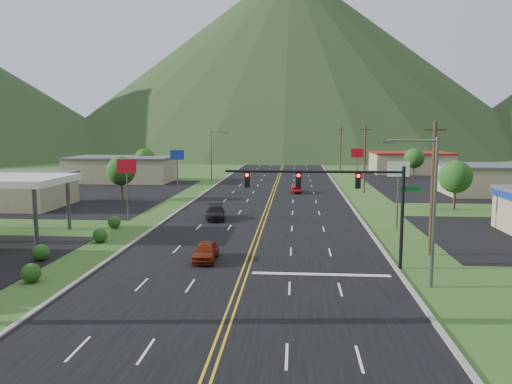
# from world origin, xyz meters

# --- Properties ---
(ground) EXTENTS (500.00, 500.00, 0.00)m
(ground) POSITION_xyz_m (0.00, 0.00, 0.00)
(ground) COLOR #264719
(ground) RESTS_ON ground
(road) EXTENTS (20.00, 460.00, 0.04)m
(road) POSITION_xyz_m (0.00, 0.00, 0.00)
(road) COLOR black
(road) RESTS_ON ground
(curb_east) EXTENTS (0.30, 460.00, 0.14)m
(curb_east) POSITION_xyz_m (10.15, 0.00, 0.00)
(curb_east) COLOR gray
(curb_east) RESTS_ON ground
(traffic_signal) EXTENTS (13.10, 0.43, 7.00)m
(traffic_signal) POSITION_xyz_m (6.48, 14.00, 5.33)
(traffic_signal) COLOR black
(traffic_signal) RESTS_ON ground
(streetlight_east) EXTENTS (3.28, 0.25, 9.00)m
(streetlight_east) POSITION_xyz_m (11.18, 10.00, 5.18)
(streetlight_east) COLOR #59595E
(streetlight_east) RESTS_ON ground
(streetlight_west) EXTENTS (3.28, 0.25, 9.00)m
(streetlight_west) POSITION_xyz_m (-11.68, 70.00, 5.18)
(streetlight_west) COLOR #59595E
(streetlight_west) RESTS_ON ground
(gas_canopy) EXTENTS (10.00, 8.00, 5.30)m
(gas_canopy) POSITION_xyz_m (-22.00, 22.00, 4.87)
(gas_canopy) COLOR white
(gas_canopy) RESTS_ON ground
(building_west_mid) EXTENTS (14.40, 10.40, 4.10)m
(building_west_mid) POSITION_xyz_m (-32.00, 38.00, 2.27)
(building_west_mid) COLOR tan
(building_west_mid) RESTS_ON ground
(building_west_far) EXTENTS (18.40, 11.40, 4.50)m
(building_west_far) POSITION_xyz_m (-28.00, 68.00, 2.26)
(building_west_far) COLOR tan
(building_west_far) RESTS_ON ground
(building_east_mid) EXTENTS (14.40, 11.40, 4.30)m
(building_east_mid) POSITION_xyz_m (32.00, 55.00, 2.16)
(building_east_mid) COLOR tan
(building_east_mid) RESTS_ON ground
(building_east_far) EXTENTS (16.40, 12.40, 4.50)m
(building_east_far) POSITION_xyz_m (28.00, 90.00, 2.26)
(building_east_far) COLOR tan
(building_east_far) RESTS_ON ground
(pole_sign_west_a) EXTENTS (2.00, 0.18, 6.40)m
(pole_sign_west_a) POSITION_xyz_m (-14.00, 30.00, 5.05)
(pole_sign_west_a) COLOR #59595E
(pole_sign_west_a) RESTS_ON ground
(pole_sign_west_b) EXTENTS (2.00, 0.18, 6.40)m
(pole_sign_west_b) POSITION_xyz_m (-14.00, 52.00, 5.05)
(pole_sign_west_b) COLOR #59595E
(pole_sign_west_b) RESTS_ON ground
(pole_sign_east_a) EXTENTS (2.00, 0.18, 6.40)m
(pole_sign_east_a) POSITION_xyz_m (13.00, 28.00, 5.05)
(pole_sign_east_a) COLOR #59595E
(pole_sign_east_a) RESTS_ON ground
(pole_sign_east_b) EXTENTS (2.00, 0.18, 6.40)m
(pole_sign_east_b) POSITION_xyz_m (13.00, 60.00, 5.05)
(pole_sign_east_b) COLOR #59595E
(pole_sign_east_b) RESTS_ON ground
(tree_west_a) EXTENTS (3.84, 3.84, 5.82)m
(tree_west_a) POSITION_xyz_m (-20.00, 45.00, 3.89)
(tree_west_a) COLOR #382314
(tree_west_a) RESTS_ON ground
(tree_west_b) EXTENTS (3.84, 3.84, 5.82)m
(tree_west_b) POSITION_xyz_m (-25.00, 72.00, 3.89)
(tree_west_b) COLOR #382314
(tree_west_b) RESTS_ON ground
(tree_east_a) EXTENTS (3.84, 3.84, 5.82)m
(tree_east_a) POSITION_xyz_m (22.00, 40.00, 3.89)
(tree_east_a) COLOR #382314
(tree_east_a) RESTS_ON ground
(tree_east_b) EXTENTS (3.84, 3.84, 5.82)m
(tree_east_b) POSITION_xyz_m (26.00, 78.00, 3.89)
(tree_east_b) COLOR #382314
(tree_east_b) RESTS_ON ground
(utility_pole_a) EXTENTS (1.60, 0.28, 10.00)m
(utility_pole_a) POSITION_xyz_m (13.50, 18.00, 5.13)
(utility_pole_a) COLOR #382314
(utility_pole_a) RESTS_ON ground
(utility_pole_b) EXTENTS (1.60, 0.28, 10.00)m
(utility_pole_b) POSITION_xyz_m (13.50, 55.00, 5.13)
(utility_pole_b) COLOR #382314
(utility_pole_b) RESTS_ON ground
(utility_pole_c) EXTENTS (1.60, 0.28, 10.00)m
(utility_pole_c) POSITION_xyz_m (13.50, 95.00, 5.13)
(utility_pole_c) COLOR #382314
(utility_pole_c) RESTS_ON ground
(utility_pole_d) EXTENTS (1.60, 0.28, 10.00)m
(utility_pole_d) POSITION_xyz_m (13.50, 135.00, 5.13)
(utility_pole_d) COLOR #382314
(utility_pole_d) RESTS_ON ground
(mountain_n) EXTENTS (220.00, 220.00, 85.00)m
(mountain_n) POSITION_xyz_m (0.00, 220.00, 42.50)
(mountain_n) COLOR #1D3116
(mountain_n) RESTS_ON ground
(car_red_near) EXTENTS (1.72, 4.03, 1.36)m
(car_red_near) POSITION_xyz_m (-3.11, 14.87, 0.68)
(car_red_near) COLOR maroon
(car_red_near) RESTS_ON ground
(car_dark_mid) EXTENTS (2.61, 4.99, 1.38)m
(car_dark_mid) POSITION_xyz_m (-5.04, 31.31, 0.69)
(car_dark_mid) COLOR black
(car_dark_mid) RESTS_ON ground
(car_red_far) EXTENTS (1.52, 4.12, 1.35)m
(car_red_far) POSITION_xyz_m (3.51, 54.28, 0.67)
(car_red_far) COLOR maroon
(car_red_far) RESTS_ON ground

